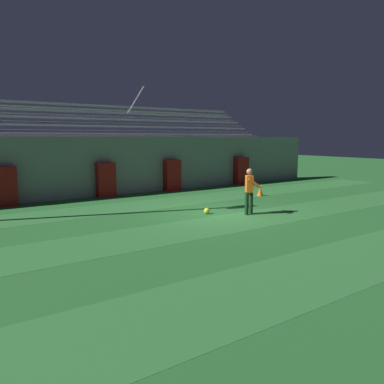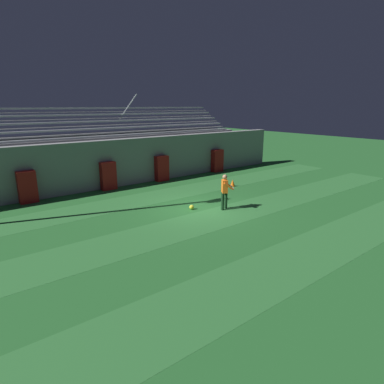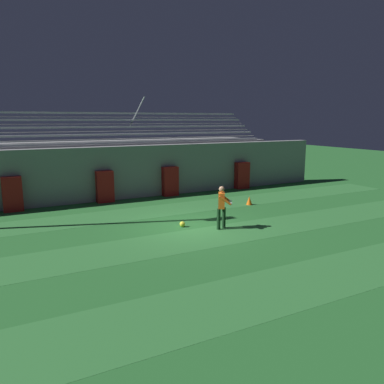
# 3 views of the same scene
# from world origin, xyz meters

# --- Properties ---
(ground_plane) EXTENTS (80.00, 80.00, 0.00)m
(ground_plane) POSITION_xyz_m (0.00, 0.00, 0.00)
(ground_plane) COLOR #286B2D
(turf_stripe_near) EXTENTS (28.00, 2.24, 0.01)m
(turf_stripe_near) POSITION_xyz_m (0.00, -6.00, 0.00)
(turf_stripe_near) COLOR #337A38
(turf_stripe_near) RESTS_ON ground
(turf_stripe_mid) EXTENTS (28.00, 2.24, 0.01)m
(turf_stripe_mid) POSITION_xyz_m (0.00, -1.51, 0.00)
(turf_stripe_mid) COLOR #337A38
(turf_stripe_mid) RESTS_ON ground
(turf_stripe_far) EXTENTS (28.00, 2.24, 0.01)m
(turf_stripe_far) POSITION_xyz_m (0.00, 2.97, 0.00)
(turf_stripe_far) COLOR #337A38
(turf_stripe_far) RESTS_ON ground
(back_wall) EXTENTS (24.00, 0.60, 2.80)m
(back_wall) POSITION_xyz_m (0.00, 6.50, 1.40)
(back_wall) COLOR gray
(back_wall) RESTS_ON ground
(padding_pillar_gate_left) EXTENTS (0.86, 0.44, 1.61)m
(padding_pillar_gate_left) POSITION_xyz_m (-1.83, 5.95, 0.81)
(padding_pillar_gate_left) COLOR maroon
(padding_pillar_gate_left) RESTS_ON ground
(padding_pillar_gate_right) EXTENTS (0.86, 0.44, 1.61)m
(padding_pillar_gate_right) POSITION_xyz_m (1.83, 5.95, 0.81)
(padding_pillar_gate_right) COLOR maroon
(padding_pillar_gate_right) RESTS_ON ground
(padding_pillar_far_left) EXTENTS (0.86, 0.44, 1.61)m
(padding_pillar_far_left) POSITION_xyz_m (-6.10, 5.95, 0.81)
(padding_pillar_far_left) COLOR maroon
(padding_pillar_far_left) RESTS_ON ground
(padding_pillar_far_right) EXTENTS (0.86, 0.44, 1.61)m
(padding_pillar_far_right) POSITION_xyz_m (6.64, 5.95, 0.81)
(padding_pillar_far_right) COLOR maroon
(padding_pillar_far_right) RESTS_ON ground
(bleacher_stand) EXTENTS (18.00, 4.05, 5.43)m
(bleacher_stand) POSITION_xyz_m (0.00, 8.84, 1.50)
(bleacher_stand) COLOR gray
(bleacher_stand) RESTS_ON ground
(goalkeeper) EXTENTS (0.71, 0.74, 1.67)m
(goalkeeper) POSITION_xyz_m (0.95, -0.85, 0.95)
(goalkeeper) COLOR #143319
(goalkeeper) RESTS_ON ground
(soccer_ball) EXTENTS (0.22, 0.22, 0.22)m
(soccer_ball) POSITION_xyz_m (-0.29, 0.06, 0.11)
(soccer_ball) COLOR yellow
(soccer_ball) RESTS_ON ground
(traffic_cone) EXTENTS (0.30, 0.30, 0.42)m
(traffic_cone) POSITION_xyz_m (4.38, 2.06, 0.21)
(traffic_cone) COLOR orange
(traffic_cone) RESTS_ON ground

